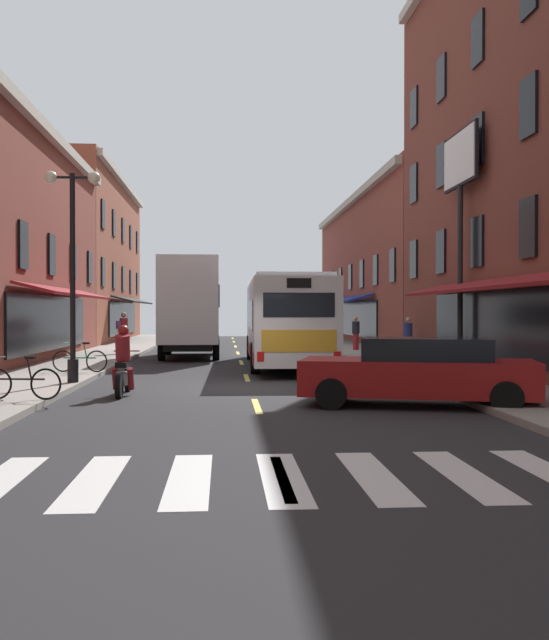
{
  "coord_description": "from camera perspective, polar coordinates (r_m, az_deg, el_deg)",
  "views": [
    {
      "loc": [
        -0.7,
        -18.49,
        1.97
      ],
      "look_at": [
        0.91,
        4.06,
        1.72
      ],
      "focal_mm": 40.34,
      "sensor_mm": 36.0,
      "label": 1
    }
  ],
  "objects": [
    {
      "name": "street_lamp_twin",
      "position": [
        19.41,
        -15.72,
        4.17
      ],
      "size": [
        1.42,
        0.32,
        5.48
      ],
      "color": "black",
      "rests_on": "sidewalk_left"
    },
    {
      "name": "pedestrian_near",
      "position": [
        32.51,
        -11.91,
        -0.89
      ],
      "size": [
        0.52,
        0.44,
        1.82
      ],
      "rotation": [
        0.0,
        0.0,
        5.17
      ],
      "color": "#4C4C51",
      "rests_on": "sidewalk_left"
    },
    {
      "name": "sidewalk_left",
      "position": [
        19.3,
        -19.78,
        -5.05
      ],
      "size": [
        3.0,
        80.0,
        0.14
      ],
      "primitive_type": "cube",
      "color": "gray",
      "rests_on": "ground"
    },
    {
      "name": "crosswalk_near",
      "position": [
        8.74,
        0.62,
        -12.36
      ],
      "size": [
        7.1,
        2.8,
        0.01
      ],
      "color": "silver",
      "rests_on": "ground"
    },
    {
      "name": "motorcycle_rider",
      "position": [
        17.37,
        -11.9,
        -3.54
      ],
      "size": [
        0.62,
        2.07,
        1.66
      ],
      "color": "black",
      "rests_on": "ground"
    },
    {
      "name": "box_truck",
      "position": [
        30.97,
        -6.7,
        0.91
      ],
      "size": [
        2.54,
        6.9,
        4.19
      ],
      "color": "white",
      "rests_on": "ground"
    },
    {
      "name": "bicycle_mid",
      "position": [
        22.69,
        -15.18,
        -3.09
      ],
      "size": [
        1.7,
        0.48,
        0.91
      ],
      "color": "black",
      "rests_on": "sidewalk_left"
    },
    {
      "name": "ground_plane",
      "position": [
        18.61,
        -1.92,
        -5.59
      ],
      "size": [
        34.8,
        80.0,
        0.1
      ],
      "primitive_type": "cube",
      "color": "#28282B"
    },
    {
      "name": "pedestrian_far",
      "position": [
        29.92,
        10.54,
        -1.3
      ],
      "size": [
        0.36,
        0.36,
        1.61
      ],
      "rotation": [
        0.0,
        0.0,
        5.3
      ],
      "color": "#B29947",
      "rests_on": "sidewalk_right"
    },
    {
      "name": "sidewalk_right",
      "position": [
        19.72,
        15.54,
        -4.91
      ],
      "size": [
        3.0,
        80.0,
        0.14
      ],
      "primitive_type": "cube",
      "color": "gray",
      "rests_on": "ground"
    },
    {
      "name": "sedan_near",
      "position": [
        15.29,
        11.41,
        -4.02
      ],
      "size": [
        5.09,
        2.98,
        1.43
      ],
      "color": "maroon",
      "rests_on": "ground"
    },
    {
      "name": "lane_centre_dashes",
      "position": [
        18.36,
        -1.89,
        -5.51
      ],
      "size": [
        0.14,
        73.9,
        0.01
      ],
      "color": "#DBCC4C",
      "rests_on": "ground"
    },
    {
      "name": "transit_bus",
      "position": [
        26.18,
        0.83,
        -0.04
      ],
      "size": [
        2.77,
        11.43,
        3.16
      ],
      "color": "silver",
      "rests_on": "ground"
    },
    {
      "name": "bicycle_near",
      "position": [
        15.91,
        -19.44,
        -4.69
      ],
      "size": [
        1.7,
        0.48,
        0.91
      ],
      "color": "black",
      "rests_on": "sidewalk_left"
    },
    {
      "name": "billboard_sign",
      "position": [
        24.66,
        14.53,
        10.36
      ],
      "size": [
        0.4,
        3.1,
        7.76
      ],
      "color": "black",
      "rests_on": "sidewalk_right"
    },
    {
      "name": "sedan_mid",
      "position": [
        39.9,
        -5.94,
        -1.12
      ],
      "size": [
        1.99,
        4.51,
        1.48
      ],
      "color": "silver",
      "rests_on": "ground"
    },
    {
      "name": "pedestrian_mid",
      "position": [
        34.93,
        6.47,
        -1.02
      ],
      "size": [
        0.36,
        0.36,
        1.61
      ],
      "rotation": [
        0.0,
        0.0,
        3.62
      ],
      "color": "maroon",
      "rests_on": "sidewalk_right"
    }
  ]
}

